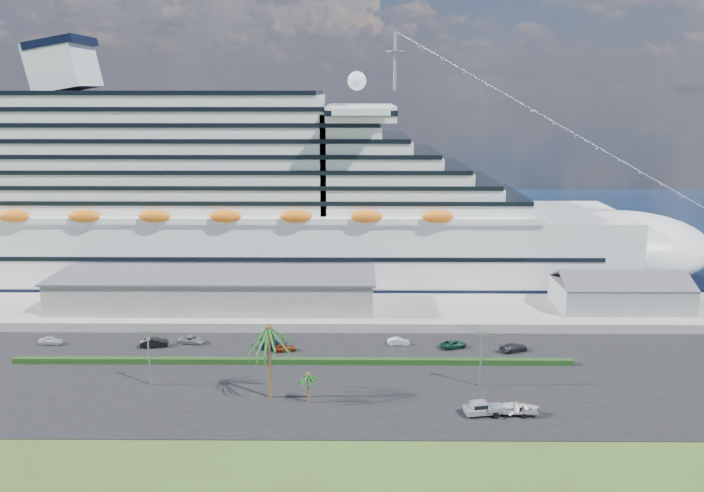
{
  "coord_description": "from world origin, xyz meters",
  "views": [
    {
      "loc": [
        2.18,
        -84.84,
        42.25
      ],
      "look_at": [
        1.24,
        30.0,
        15.95
      ],
      "focal_mm": 35.0,
      "sensor_mm": 36.0,
      "label": 1
    }
  ],
  "objects_px": {
    "pickup_truck": "(483,408)",
    "boat_trailer": "(520,408)",
    "cruise_ship": "(250,208)",
    "parked_car_3": "(275,345)"
  },
  "relations": [
    {
      "from": "cruise_ship",
      "to": "parked_car_3",
      "type": "height_order",
      "value": "cruise_ship"
    },
    {
      "from": "parked_car_3",
      "to": "boat_trailer",
      "type": "height_order",
      "value": "boat_trailer"
    },
    {
      "from": "parked_car_3",
      "to": "boat_trailer",
      "type": "distance_m",
      "value": 42.28
    },
    {
      "from": "cruise_ship",
      "to": "pickup_truck",
      "type": "distance_m",
      "value": 78.27
    },
    {
      "from": "parked_car_3",
      "to": "boat_trailer",
      "type": "bearing_deg",
      "value": -127.97
    },
    {
      "from": "parked_car_3",
      "to": "boat_trailer",
      "type": "xyz_separation_m",
      "value": [
        35.2,
        -23.41,
        0.42
      ]
    },
    {
      "from": "parked_car_3",
      "to": "pickup_truck",
      "type": "height_order",
      "value": "pickup_truck"
    },
    {
      "from": "cruise_ship",
      "to": "parked_car_3",
      "type": "bearing_deg",
      "value": -76.5
    },
    {
      "from": "pickup_truck",
      "to": "parked_car_3",
      "type": "bearing_deg",
      "value": 142.36
    },
    {
      "from": "pickup_truck",
      "to": "boat_trailer",
      "type": "distance_m",
      "value": 4.85
    }
  ]
}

